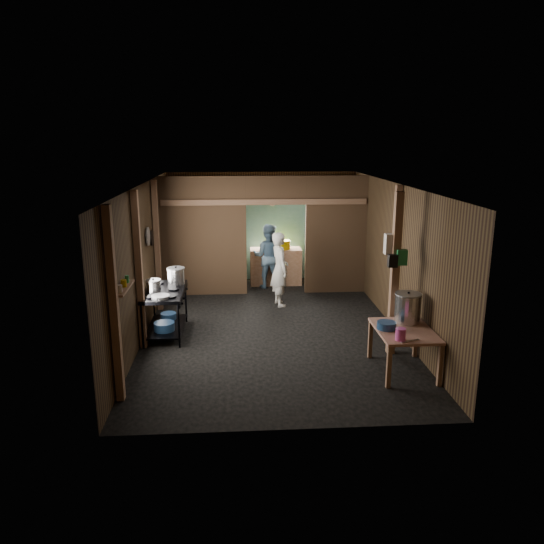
{
  "coord_description": "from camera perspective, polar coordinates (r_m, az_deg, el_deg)",
  "views": [
    {
      "loc": [
        -0.6,
        -9.06,
        3.38
      ],
      "look_at": [
        0.0,
        -0.2,
        1.1
      ],
      "focal_mm": 34.57,
      "sensor_mm": 36.0,
      "label": 1
    }
  ],
  "objects": [
    {
      "name": "pink_bucket",
      "position": [
        7.51,
        13.83,
        -6.6
      ],
      "size": [
        0.17,
        0.17,
        0.17
      ],
      "primitive_type": "cylinder",
      "rotation": [
        0.0,
        0.0,
        0.18
      ],
      "color": "#E750AD",
      "rests_on": "prep_table"
    },
    {
      "name": "post_left_b",
      "position": [
        8.66,
        -14.26,
        0.05
      ],
      "size": [
        0.1,
        0.12,
        2.6
      ],
      "primitive_type": "cube",
      "color": "#9B7458",
      "rests_on": "floor"
    },
    {
      "name": "frying_pan",
      "position": [
        8.83,
        -12.05,
        -2.65
      ],
      "size": [
        0.35,
        0.55,
        0.07
      ],
      "primitive_type": null,
      "rotation": [
        0.0,
        0.0,
        0.08
      ],
      "color": "gray",
      "rests_on": "gas_range"
    },
    {
      "name": "post_left_c",
      "position": [
        10.59,
        -12.39,
        2.73
      ],
      "size": [
        0.1,
        0.12,
        2.6
      ],
      "primitive_type": "cube",
      "color": "#9B7458",
      "rests_on": "floor"
    },
    {
      "name": "wash_basin",
      "position": [
        7.9,
        12.37,
        -5.7
      ],
      "size": [
        0.37,
        0.37,
        0.11
      ],
      "primitive_type": "cylinder",
      "rotation": [
        0.0,
        0.0,
        -0.39
      ],
      "color": "navy",
      "rests_on": "prep_table"
    },
    {
      "name": "post_left_a",
      "position": [
        6.97,
        -16.83,
        -3.61
      ],
      "size": [
        0.1,
        0.12,
        2.6
      ],
      "primitive_type": "cube",
      "color": "#9B7458",
      "rests_on": "floor"
    },
    {
      "name": "cook",
      "position": [
        10.73,
        0.85,
        0.31
      ],
      "size": [
        0.49,
        0.63,
        1.54
      ],
      "primitive_type": "imported",
      "rotation": [
        0.0,
        0.0,
        1.8
      ],
      "color": "silver",
      "rests_on": "floor"
    },
    {
      "name": "stove_pot_med",
      "position": [
        9.22,
        -12.78,
        -1.51
      ],
      "size": [
        0.28,
        0.28,
        0.23
      ],
      "primitive_type": null,
      "rotation": [
        0.0,
        0.0,
        -0.05
      ],
      "color": "#BCBCBC",
      "rests_on": "gas_range"
    },
    {
      "name": "back_counter",
      "position": [
        12.4,
        0.4,
        0.62
      ],
      "size": [
        1.2,
        0.5,
        0.85
      ],
      "primitive_type": "cube",
      "color": "#9B7458",
      "rests_on": "floor"
    },
    {
      "name": "prep_table",
      "position": [
        8.07,
        14.1,
        -8.27
      ],
      "size": [
        0.81,
        1.11,
        0.66
      ],
      "primitive_type": null,
      "color": "tan",
      "rests_on": "floor"
    },
    {
      "name": "post_free",
      "position": [
        8.4,
        13.21,
        -0.33
      ],
      "size": [
        0.12,
        0.12,
        2.6
      ],
      "primitive_type": "cube",
      "color": "#9B7458",
      "rests_on": "floor"
    },
    {
      "name": "wall_back",
      "position": [
        12.75,
        -1.13,
        5.01
      ],
      "size": [
        4.5,
        0.0,
        2.6
      ],
      "primitive_type": "cube",
      "color": "#4A371D",
      "rests_on": "ground"
    },
    {
      "name": "pan_lid_small",
      "position": [
        10.16,
        -12.95,
        3.65
      ],
      "size": [
        0.03,
        0.3,
        0.3
      ],
      "primitive_type": "cylinder",
      "rotation": [
        0.0,
        1.57,
        0.0
      ],
      "color": "black",
      "rests_on": "wall_left"
    },
    {
      "name": "cross_beam",
      "position": [
        11.3,
        -0.81,
        7.64
      ],
      "size": [
        4.4,
        0.12,
        0.12
      ],
      "primitive_type": "cube",
      "color": "#9B7458",
      "rests_on": "wall_left"
    },
    {
      "name": "wall_right",
      "position": [
        9.72,
        13.27,
        1.66
      ],
      "size": [
        0.0,
        7.0,
        2.6
      ],
      "primitive_type": "cube",
      "color": "#4A371D",
      "rests_on": "ground"
    },
    {
      "name": "blue_tub_back",
      "position": [
        9.8,
        -11.21,
        -4.73
      ],
      "size": [
        0.29,
        0.29,
        0.11
      ],
      "primitive_type": "cylinder",
      "color": "navy",
      "rests_on": "gas_range"
    },
    {
      "name": "bag_white",
      "position": [
        8.35,
        12.92,
        2.99
      ],
      "size": [
        0.22,
        0.15,
        0.32
      ],
      "primitive_type": "cube",
      "color": "beige",
      "rests_on": "post_free"
    },
    {
      "name": "post_right",
      "position": [
        9.52,
        13.22,
        1.39
      ],
      "size": [
        0.1,
        0.12,
        2.6
      ],
      "primitive_type": "cube",
      "color": "#9B7458",
      "rests_on": "floor"
    },
    {
      "name": "ceiling",
      "position": [
        9.11,
        -0.09,
        9.49
      ],
      "size": [
        4.5,
        7.0,
        0.0
      ],
      "primitive_type": "cube",
      "color": "#383635",
      "rests_on": "ground"
    },
    {
      "name": "stock_pot",
      "position": [
        8.21,
        14.56,
        -3.86
      ],
      "size": [
        0.49,
        0.49,
        0.48
      ],
      "primitive_type": null,
      "rotation": [
        0.0,
        0.0,
        0.23
      ],
      "color": "#BCBCBC",
      "rests_on": "prep_table"
    },
    {
      "name": "bag_black",
      "position": [
        8.25,
        13.01,
        1.2
      ],
      "size": [
        0.14,
        0.1,
        0.2
      ],
      "primitive_type": "cube",
      "color": "black",
      "rests_on": "post_free"
    },
    {
      "name": "stove_pot_large",
      "position": [
        9.59,
        -10.4,
        -0.48
      ],
      "size": [
        0.37,
        0.37,
        0.33
      ],
      "primitive_type": null,
      "rotation": [
        0.0,
        0.0,
        -0.17
      ],
      "color": "#BCBCBC",
      "rests_on": "gas_range"
    },
    {
      "name": "pan_lid_big",
      "position": [
        9.75,
        -13.34,
        3.79
      ],
      "size": [
        0.03,
        0.34,
        0.34
      ],
      "primitive_type": "cylinder",
      "rotation": [
        0.0,
        1.57,
        0.0
      ],
      "color": "gray",
      "rests_on": "wall_left"
    },
    {
      "name": "knife",
      "position": [
        7.53,
        14.82,
        -7.27
      ],
      "size": [
        0.29,
        0.13,
        0.01
      ],
      "primitive_type": "cube",
      "rotation": [
        0.0,
        0.0,
        0.34
      ],
      "color": "#BCBCBC",
      "rests_on": "prep_table"
    },
    {
      "name": "partition_right",
      "position": [
        11.66,
        6.96,
        4.02
      ],
      "size": [
        1.35,
        0.1,
        2.6
      ],
      "primitive_type": "cube",
      "color": "#49311F",
      "rests_on": "floor"
    },
    {
      "name": "jar_green",
      "position": [
        7.59,
        -15.53,
        -0.75
      ],
      "size": [
        0.06,
        0.06,
        0.1
      ],
      "primitive_type": "cylinder",
      "color": "#20823F",
      "rests_on": "wall_shelf"
    },
    {
      "name": "jar_white",
      "position": [
        7.15,
        -16.26,
        -1.74
      ],
      "size": [
        0.07,
        0.07,
        0.1
      ],
      "primitive_type": "cylinder",
      "color": "beige",
      "rests_on": "wall_shelf"
    },
    {
      "name": "partition_left",
      "position": [
        11.47,
        -7.45,
        3.84
      ],
      "size": [
        1.85,
        0.1,
        2.6
      ],
      "primitive_type": "cube",
      "color": "#49311F",
      "rests_on": "floor"
    },
    {
      "name": "wall_front",
      "position": [
        5.97,
        2.15,
        -6.02
      ],
      "size": [
        4.5,
        0.0,
        2.6
      ],
      "primitive_type": "cube",
      "color": "#4A371D",
      "rests_on": "ground"
    },
    {
      "name": "turquoise_panel",
      "position": [
        12.69,
        -1.11,
        4.74
      ],
      "size": [
        4.4,
        0.06,
        2.5
      ],
      "primitive_type": "cube",
      "color": "#66A49F",
      "rests_on": "wall_back"
    },
    {
      "name": "wall_clock",
      "position": [
        12.58,
        0.03,
        7.65
      ],
      "size": [
        0.2,
        0.03,
        0.2
      ],
      "primitive_type": "cylinder",
      "rotation": [
        1.57,
        0.0,
        0.0
      ],
      "color": "beige",
      "rests_on": "wall_back"
    },
    {
      "name": "bag_green",
      "position": [
        8.29,
        13.91,
        1.58
      ],
      "size": [
        0.16,
        0.12,
        0.24
      ],
      "primitive_type": "cube",
      "color": "#20823F",
      "rests_on": "post_free"
    },
    {
      "name": "partition_header",
      "position": [
        11.34,
        0.45,
        8.94
      ],
      "size": [
        1.3,
        0.1,
        0.6
      ],
      "primitive_type": "cube",
      "color": "#49311F",
      "rests_on": "wall_back"
    },
    {
      "name": "blue_tub_front",
      "position": [
        9.25,
        -11.65,
        -5.82
      ],
      "size": [
        0.35,
        0.35,
        0.15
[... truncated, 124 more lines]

